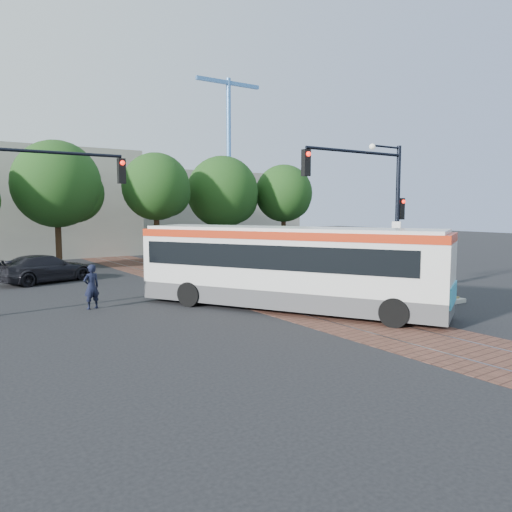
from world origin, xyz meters
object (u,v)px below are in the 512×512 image
object	(u,v)px
parked_car	(46,268)
traffic_island	(393,287)
officer	(91,287)
signal_pole_main	(378,195)
city_bus	(287,264)
signal_pole_left	(27,202)

from	to	relation	value
parked_car	traffic_island	bearing A→B (deg)	-154.90
traffic_island	officer	xyz separation A→B (m)	(-11.27, 4.26, 0.48)
officer	parked_car	world-z (taller)	officer
signal_pole_main	parked_car	world-z (taller)	signal_pole_main
city_bus	signal_pole_left	world-z (taller)	signal_pole_left
city_bus	signal_pole_main	world-z (taller)	signal_pole_main
signal_pole_left	signal_pole_main	bearing A→B (deg)	-21.45
signal_pole_main	parked_car	xyz separation A→B (m)	(-10.28, 12.02, -3.47)
signal_pole_left	officer	world-z (taller)	signal_pole_left
city_bus	traffic_island	distance (m)	5.65
traffic_island	officer	world-z (taller)	officer
signal_pole_left	parked_car	distance (m)	8.12
signal_pole_main	officer	size ratio (longest dim) A/B	3.69
traffic_island	signal_pole_left	distance (m)	14.50
city_bus	officer	size ratio (longest dim) A/B	6.63
city_bus	officer	bearing A→B (deg)	115.27
signal_pole_main	signal_pole_left	distance (m)	13.14
officer	city_bus	bearing A→B (deg)	133.31
traffic_island	city_bus	bearing A→B (deg)	178.03
city_bus	parked_car	size ratio (longest dim) A/B	2.29
signal_pole_main	parked_car	bearing A→B (deg)	130.55
city_bus	signal_pole_main	distance (m)	5.18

